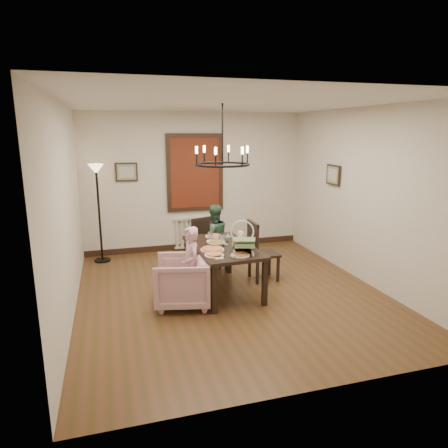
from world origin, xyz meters
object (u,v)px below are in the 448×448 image
drinking_glass (221,240)px  floor_lamp (99,215)px  armchair (182,281)px  elderly_woman (191,272)px  seated_man (214,243)px  dining_table (223,251)px  baby_bouncer (243,242)px  chair_right (264,250)px  chair_far (207,244)px

drinking_glass → floor_lamp: bearing=132.2°
armchair → elderly_woman: 0.17m
seated_man → floor_lamp: 2.24m
elderly_woman → floor_lamp: floor_lamp is taller
dining_table → baby_bouncer: baby_bouncer is taller
baby_bouncer → drinking_glass: (-0.19, 0.47, -0.08)m
elderly_woman → drinking_glass: size_ratio=6.09×
armchair → floor_lamp: bearing=-142.1°
chair_right → armchair: 1.61m
floor_lamp → elderly_woman: bearing=-62.2°
elderly_woman → floor_lamp: bearing=-159.1°
chair_far → elderly_woman: bearing=-132.1°
floor_lamp → armchair: bearing=-64.8°
dining_table → armchair: (-0.69, -0.34, -0.29)m
dining_table → armchair: bearing=-157.6°
chair_right → drinking_glass: size_ratio=6.56×
dining_table → baby_bouncer: size_ratio=3.26×
dining_table → baby_bouncer: bearing=-69.6°
chair_far → chair_right: bearing=-66.1°
chair_far → seated_man: 0.17m
chair_far → floor_lamp: size_ratio=0.50×
armchair → baby_bouncer: size_ratio=1.58×
floor_lamp → baby_bouncer: bearing=-50.9°
floor_lamp → dining_table: bearing=-48.4°
armchair → seated_man: size_ratio=0.79×
drinking_glass → baby_bouncer: bearing=-67.9°
chair_far → armchair: 1.60m
chair_right → elderly_woman: (-1.36, -0.61, -0.04)m
chair_right → elderly_woman: chair_right is taller
chair_right → floor_lamp: bearing=55.5°
seated_man → drinking_glass: 0.97m
baby_bouncer → dining_table: bearing=129.9°
seated_man → floor_lamp: size_ratio=0.55×
elderly_woman → baby_bouncer: bearing=75.8°
elderly_woman → seated_man: (0.67, 1.28, 0.02)m
dining_table → drinking_glass: bearing=90.0°
armchair → floor_lamp: size_ratio=0.43×
chair_right → armchair: size_ratio=1.30×
dining_table → drinking_glass: size_ratio=10.42×
seated_man → floor_lamp: bearing=-37.2°
seated_man → dining_table: bearing=75.5°
dining_table → chair_right: size_ratio=1.59×
dining_table → seated_man: 0.98m
seated_man → baby_bouncer: baby_bouncer is taller
chair_far → seated_man: (0.09, -0.14, 0.04)m
dining_table → seated_man: seated_man is taller
dining_table → baby_bouncer: 0.52m
dining_table → drinking_glass: drinking_glass is taller
armchair → seated_man: (0.80, 1.29, 0.14)m
dining_table → chair_right: (0.79, 0.29, -0.14)m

